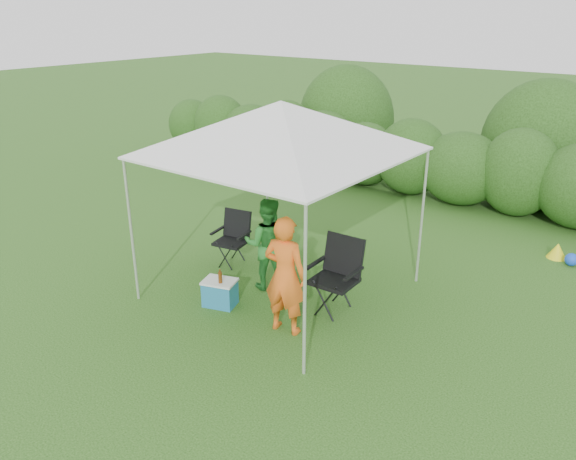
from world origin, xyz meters
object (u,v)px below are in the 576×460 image
Objects in this scene: cooler at (220,293)px; man at (285,275)px; chair_right at (338,270)px; chair_left at (234,234)px; canopy at (281,128)px; woman at (267,244)px.

man is at bearing -16.83° from cooler.
chair_right is 2.22m from chair_left.
chair_right is (0.97, 0.03, -1.87)m from canopy.
chair_left is (-2.21, 0.26, -0.10)m from chair_right.
woman is (1.01, -0.35, 0.21)m from chair_left.
chair_left is at bearing -52.95° from woman.
chair_right is 0.66× the size of man.
man is 2.94× the size of cooler.
chair_left is 1.49m from cooler.
chair_left is 0.55× the size of man.
man is at bearing -106.29° from chair_right.
chair_right is at bearing 15.83° from cooler.
chair_left is at bearing 106.03° from cooler.
chair_right is at bearing 150.38° from woman.
canopy is 2.18× the size of woman.
chair_right is 1.93× the size of cooler.
woman reaches higher than chair_left.
man is at bearing 105.98° from woman.
canopy is 3.50× the size of chair_left.
canopy is 2.48m from cooler.
chair_right is 0.74× the size of woman.
canopy is 2.10m from chair_right.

